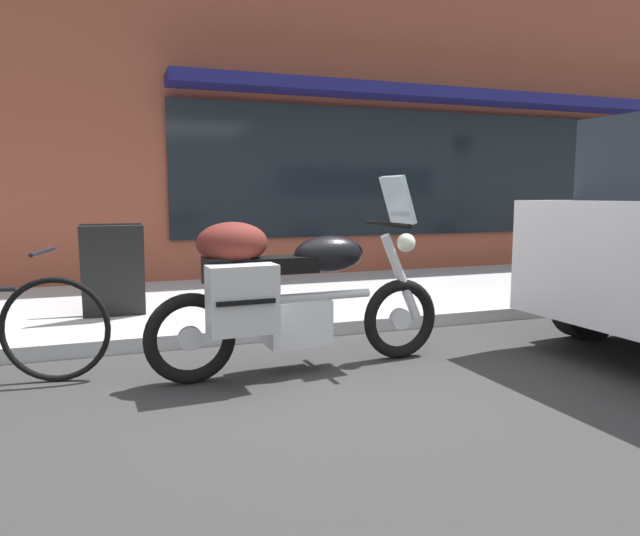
# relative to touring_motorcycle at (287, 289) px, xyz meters

# --- Properties ---
(ground_plane) EXTENTS (80.00, 80.00, 0.00)m
(ground_plane) POSITION_rel_touring_motorcycle_xyz_m (0.16, -0.17, -0.60)
(ground_plane) COLOR #313131
(touring_motorcycle) EXTENTS (2.19, 0.74, 1.38)m
(touring_motorcycle) POSITION_rel_touring_motorcycle_xyz_m (0.00, 0.00, 0.00)
(touring_motorcycle) COLOR black
(touring_motorcycle) RESTS_ON ground_plane
(sandwich_board_sign) EXTENTS (0.55, 0.40, 0.85)m
(sandwich_board_sign) POSITION_rel_touring_motorcycle_xyz_m (-1.12, 1.86, -0.05)
(sandwich_board_sign) COLOR black
(sandwich_board_sign) RESTS_ON sidewalk_curb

